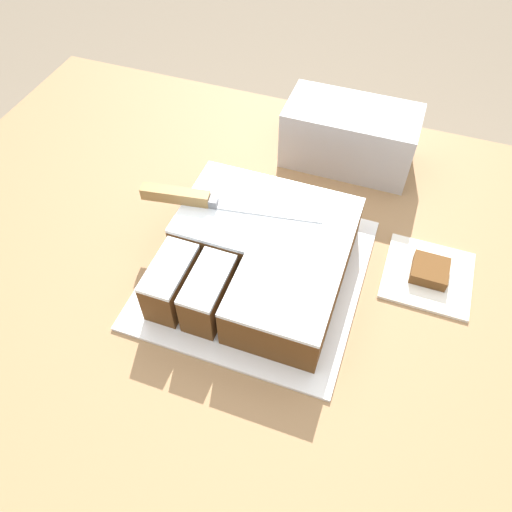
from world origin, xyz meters
TOP-DOWN VIEW (x-y plane):
  - ground_plane at (0.00, 0.00)m, footprint 8.00×8.00m
  - countertop at (0.00, 0.00)m, footprint 1.40×1.10m
  - cake_board at (0.01, 0.03)m, footprint 0.36×0.37m
  - cake at (0.02, 0.03)m, footprint 0.30×0.31m
  - knife at (-0.12, 0.07)m, footprint 0.32×0.07m
  - paper_napkin at (0.30, 0.12)m, footprint 0.15×0.15m
  - brownie at (0.30, 0.12)m, footprint 0.06×0.06m
  - storage_box at (0.09, 0.38)m, footprint 0.26×0.14m

SIDE VIEW (x-z plane):
  - ground_plane at x=0.00m, z-range 0.00..0.00m
  - countertop at x=0.00m, z-range 0.00..0.94m
  - cake_board at x=0.01m, z-range 0.94..0.95m
  - paper_napkin at x=0.30m, z-range 0.94..0.95m
  - brownie at x=0.30m, z-range 0.95..0.97m
  - cake at x=0.02m, z-range 0.95..1.03m
  - storage_box at x=0.09m, z-range 0.94..1.07m
  - knife at x=-0.12m, z-range 1.03..1.05m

